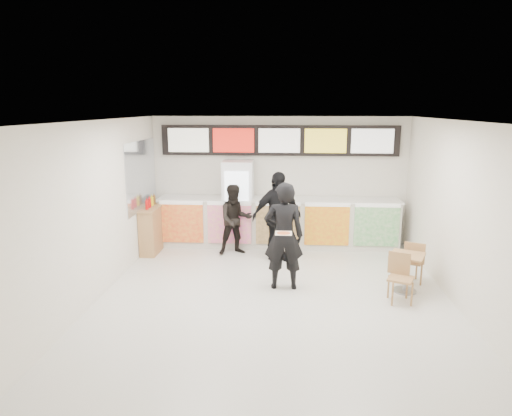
# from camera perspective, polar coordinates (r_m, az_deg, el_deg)

# --- Properties ---
(floor) EXTENTS (7.00, 7.00, 0.00)m
(floor) POSITION_cam_1_polar(r_m,az_deg,el_deg) (7.93, 2.28, -11.38)
(floor) COLOR beige
(floor) RESTS_ON ground
(ceiling) EXTENTS (7.00, 7.00, 0.00)m
(ceiling) POSITION_cam_1_polar(r_m,az_deg,el_deg) (7.25, 2.48, 10.84)
(ceiling) COLOR white
(ceiling) RESTS_ON wall_back
(wall_back) EXTENTS (6.00, 0.00, 6.00)m
(wall_back) POSITION_cam_1_polar(r_m,az_deg,el_deg) (10.88, 2.87, 3.47)
(wall_back) COLOR silver
(wall_back) RESTS_ON floor
(wall_left) EXTENTS (0.00, 7.00, 7.00)m
(wall_left) POSITION_cam_1_polar(r_m,az_deg,el_deg) (8.10, -19.37, -0.40)
(wall_left) COLOR silver
(wall_left) RESTS_ON floor
(wall_right) EXTENTS (0.00, 7.00, 7.00)m
(wall_right) POSITION_cam_1_polar(r_m,az_deg,el_deg) (7.96, 24.51, -1.04)
(wall_right) COLOR silver
(wall_right) RESTS_ON floor
(service_counter) EXTENTS (5.56, 0.77, 1.14)m
(service_counter) POSITION_cam_1_polar(r_m,az_deg,el_deg) (10.67, 2.78, -1.80)
(service_counter) COLOR silver
(service_counter) RESTS_ON floor
(menu_board) EXTENTS (5.50, 0.14, 0.70)m
(menu_board) POSITION_cam_1_polar(r_m,az_deg,el_deg) (10.69, 2.92, 8.43)
(menu_board) COLOR black
(menu_board) RESTS_ON wall_back
(drinks_fridge) EXTENTS (0.70, 0.67, 2.00)m
(drinks_fridge) POSITION_cam_1_polar(r_m,az_deg,el_deg) (10.65, -2.23, 0.54)
(drinks_fridge) COLOR white
(drinks_fridge) RESTS_ON floor
(mirror_panel) EXTENTS (0.01, 2.00, 1.50)m
(mirror_panel) POSITION_cam_1_polar(r_m,az_deg,el_deg) (10.30, -14.12, 4.00)
(mirror_panel) COLOR #B2B7BF
(mirror_panel) RESTS_ON wall_left
(customer_main) EXTENTS (0.73, 0.50, 1.94)m
(customer_main) POSITION_cam_1_polar(r_m,az_deg,el_deg) (8.11, 3.48, -3.52)
(customer_main) COLOR black
(customer_main) RESTS_ON floor
(customer_left) EXTENTS (0.91, 0.81, 1.56)m
(customer_left) POSITION_cam_1_polar(r_m,az_deg,el_deg) (10.06, -2.60, -1.46)
(customer_left) COLOR black
(customer_left) RESTS_ON floor
(customer_mid) EXTENTS (1.21, 0.92, 1.91)m
(customer_mid) POSITION_cam_1_polar(r_m,az_deg,el_deg) (9.62, 2.63, -1.06)
(customer_mid) COLOR black
(customer_mid) RESTS_ON floor
(pizza_slice) EXTENTS (0.36, 0.36, 0.02)m
(pizza_slice) POSITION_cam_1_polar(r_m,az_deg,el_deg) (7.63, 3.47, -3.11)
(pizza_slice) COLOR beige
(pizza_slice) RESTS_ON customer_main
(cafe_table) EXTENTS (0.92, 1.44, 0.82)m
(cafe_table) POSITION_cam_1_polar(r_m,az_deg,el_deg) (8.50, 18.29, -6.89)
(cafe_table) COLOR tan
(cafe_table) RESTS_ON floor
(condiment_ledge) EXTENTS (0.38, 0.93, 1.24)m
(condiment_ledge) POSITION_cam_1_polar(r_m,az_deg,el_deg) (10.48, -12.92, -2.60)
(condiment_ledge) COLOR tan
(condiment_ledge) RESTS_ON floor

